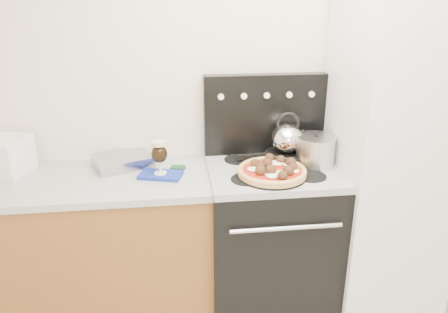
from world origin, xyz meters
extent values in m
cube|color=beige|center=(0.00, 1.50, 1.25)|extent=(3.50, 0.01, 2.50)
cube|color=brown|center=(-1.02, 1.20, 0.43)|extent=(1.45, 0.60, 0.86)
cube|color=#B2B2B2|center=(-1.02, 1.20, 0.88)|extent=(1.48, 0.63, 0.04)
cube|color=black|center=(0.08, 1.18, 0.44)|extent=(0.76, 0.65, 0.88)
cube|color=#ADADB2|center=(0.08, 1.18, 0.90)|extent=(0.76, 0.65, 0.04)
cube|color=black|center=(0.08, 1.45, 1.17)|extent=(0.76, 0.08, 0.50)
cube|color=silver|center=(0.78, 1.15, 0.95)|extent=(0.64, 0.68, 1.90)
cube|color=silver|center=(-0.80, 1.36, 0.93)|extent=(0.39, 0.35, 0.07)
cube|color=#192DA3|center=(-0.58, 1.17, 0.91)|extent=(0.27, 0.20, 0.02)
cylinder|color=black|center=(0.05, 1.05, 0.93)|extent=(0.41, 0.41, 0.01)
cylinder|color=black|center=(0.19, 1.29, 0.94)|extent=(0.29, 0.29, 0.05)
cylinder|color=#BDBDBD|center=(0.34, 1.20, 1.00)|extent=(0.27, 0.27, 0.17)
camera|label=1|loc=(-0.50, -1.14, 1.91)|focal=35.00mm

